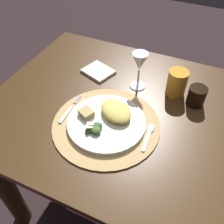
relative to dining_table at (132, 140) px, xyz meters
The scene contains 13 objects.
ground_plane 0.56m from the dining_table, ahead, with size 6.00×6.00×0.00m, color #2B1E21.
dining_table is the anchor object (origin of this frame).
placemat 0.22m from the dining_table, 121.77° to the right, with size 0.38×0.38×0.01m, color tan.
dinner_plate 0.23m from the dining_table, 121.77° to the right, with size 0.28×0.28×0.02m, color silver.
pasta_serving 0.23m from the dining_table, 127.33° to the right, with size 0.13×0.10×0.03m, color #E1CA5C.
salad_greens 0.28m from the dining_table, 117.76° to the right, with size 0.06×0.07×0.02m.
bread_piece 0.28m from the dining_table, 141.73° to the right, with size 0.05×0.04×0.02m, color tan.
fork 0.31m from the dining_table, 154.51° to the right, with size 0.02×0.16×0.00m.
spoon 0.22m from the dining_table, 44.87° to the right, with size 0.03×0.13×0.01m.
napkin 0.34m from the dining_table, 145.75° to the left, with size 0.12×0.10×0.01m, color white.
wine_glass 0.32m from the dining_table, 106.24° to the left, with size 0.06×0.06×0.16m.
amber_tumbler 0.30m from the dining_table, 55.64° to the left, with size 0.08×0.08×0.11m, color gold.
dark_tumbler 0.32m from the dining_table, 34.34° to the left, with size 0.07×0.07×0.08m, color black.
Camera 1 is at (0.19, -0.63, 1.39)m, focal length 39.62 mm.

